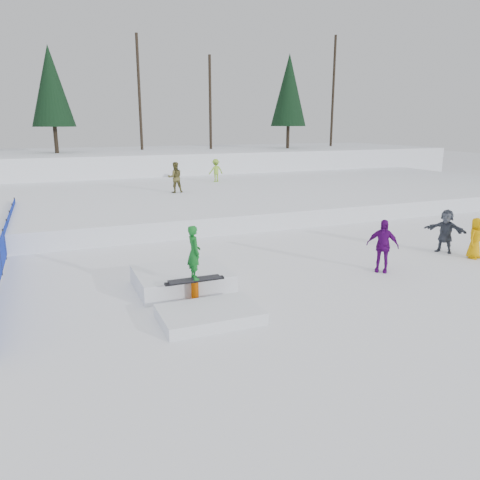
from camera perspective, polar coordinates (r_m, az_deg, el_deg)
name	(u,v)px	position (r m, az deg, el deg)	size (l,w,h in m)	color
ground	(251,296)	(13.01, 1.33, -6.90)	(120.00, 120.00, 0.00)	white
snow_berm	(109,165)	(41.55, -15.74, 8.76)	(60.00, 14.00, 2.40)	white
snow_midrise	(140,199)	(27.88, -12.05, 4.96)	(50.00, 18.00, 0.80)	white
safety_fence	(4,244)	(18.25, -26.79, -0.47)	(0.05, 16.00, 1.10)	#0B229E
treeline	(183,89)	(41.02, -7.01, 17.85)	(40.24, 4.22, 10.50)	black
walker_olive	(175,177)	(27.02, -7.92, 7.57)	(0.84, 0.66, 1.73)	brown
walker_ygreen	(216,170)	(31.90, -2.96, 8.47)	(0.99, 0.57, 1.53)	#89BF33
spectator_purple	(382,246)	(15.58, 16.97, -0.67)	(1.00, 0.42, 1.71)	#55076D
spectator_yellow	(475,238)	(18.40, 26.77, 0.20)	(0.71, 0.46, 1.45)	#D49300
spectator_dark	(446,231)	(18.77, 23.77, 1.00)	(1.49, 0.47, 1.60)	#373C48
jib_rail_feature	(189,286)	(13.01, -6.26, -5.55)	(2.60, 4.40, 2.11)	white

